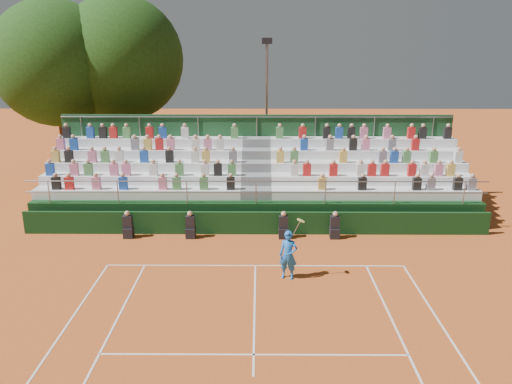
{
  "coord_description": "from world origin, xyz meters",
  "views": [
    {
      "loc": [
        0.14,
        -16.9,
        7.97
      ],
      "look_at": [
        0.0,
        3.5,
        1.8
      ],
      "focal_mm": 35.0,
      "sensor_mm": 36.0,
      "label": 1
    }
  ],
  "objects_px": {
    "tennis_player": "(288,255)",
    "tree_west": "(56,64)",
    "tree_east": "(121,59)",
    "floodlight_mast": "(267,98)"
  },
  "relations": [
    {
      "from": "tennis_player",
      "to": "tree_west",
      "type": "height_order",
      "value": "tree_west"
    },
    {
      "from": "tree_west",
      "to": "tennis_player",
      "type": "bearing_deg",
      "value": -46.64
    },
    {
      "from": "tennis_player",
      "to": "tree_east",
      "type": "relative_size",
      "value": 0.21
    },
    {
      "from": "tennis_player",
      "to": "floodlight_mast",
      "type": "relative_size",
      "value": 0.27
    },
    {
      "from": "tennis_player",
      "to": "tree_east",
      "type": "distance_m",
      "value": 18.2
    },
    {
      "from": "tree_west",
      "to": "tree_east",
      "type": "xyz_separation_m",
      "value": [
        3.45,
        1.11,
        0.22
      ]
    },
    {
      "from": "tree_west",
      "to": "tree_east",
      "type": "distance_m",
      "value": 3.63
    },
    {
      "from": "tree_west",
      "to": "floodlight_mast",
      "type": "relative_size",
      "value": 1.26
    },
    {
      "from": "tennis_player",
      "to": "floodlight_mast",
      "type": "bearing_deg",
      "value": 92.34
    },
    {
      "from": "tennis_player",
      "to": "tree_east",
      "type": "bearing_deg",
      "value": 122.38
    }
  ]
}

